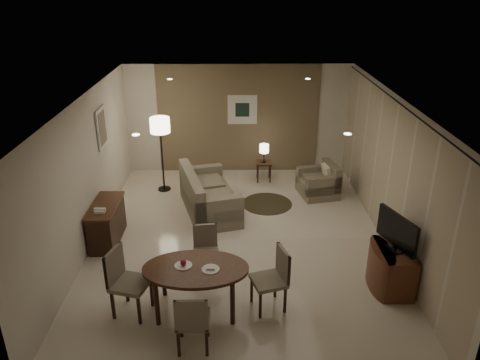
{
  "coord_description": "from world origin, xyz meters",
  "views": [
    {
      "loc": [
        -0.1,
        -7.69,
        4.61
      ],
      "look_at": [
        0.0,
        0.2,
        1.15
      ],
      "focal_mm": 35.0,
      "sensor_mm": 36.0,
      "label": 1
    }
  ],
  "objects_px": {
    "console_desk": "(107,223)",
    "tv_cabinet": "(393,268)",
    "chair_left": "(131,283)",
    "floor_lamp": "(162,155)",
    "chair_far": "(206,253)",
    "dining_table": "(196,289)",
    "side_table": "(264,171)",
    "armchair": "(318,180)",
    "chair_near": "(193,319)",
    "sofa": "(210,192)",
    "chair_right": "(268,280)"
  },
  "relations": [
    {
      "from": "console_desk",
      "to": "tv_cabinet",
      "type": "distance_m",
      "value": 5.11
    },
    {
      "from": "tv_cabinet",
      "to": "chair_left",
      "type": "height_order",
      "value": "chair_left"
    },
    {
      "from": "floor_lamp",
      "to": "chair_far",
      "type": "bearing_deg",
      "value": -71.1
    },
    {
      "from": "dining_table",
      "to": "chair_left",
      "type": "xyz_separation_m",
      "value": [
        -0.94,
        -0.06,
        0.15
      ]
    },
    {
      "from": "dining_table",
      "to": "chair_left",
      "type": "height_order",
      "value": "chair_left"
    },
    {
      "from": "dining_table",
      "to": "side_table",
      "type": "height_order",
      "value": "dining_table"
    },
    {
      "from": "dining_table",
      "to": "side_table",
      "type": "bearing_deg",
      "value": 75.05
    },
    {
      "from": "tv_cabinet",
      "to": "chair_left",
      "type": "xyz_separation_m",
      "value": [
        -4.01,
        -0.56,
        0.17
      ]
    },
    {
      "from": "armchair",
      "to": "floor_lamp",
      "type": "xyz_separation_m",
      "value": [
        -3.54,
        0.34,
        0.5
      ]
    },
    {
      "from": "console_desk",
      "to": "chair_left",
      "type": "height_order",
      "value": "chair_left"
    },
    {
      "from": "floor_lamp",
      "to": "chair_near",
      "type": "bearing_deg",
      "value": -77.91
    },
    {
      "from": "sofa",
      "to": "side_table",
      "type": "height_order",
      "value": "sofa"
    },
    {
      "from": "side_table",
      "to": "console_desk",
      "type": "bearing_deg",
      "value": -137.81
    },
    {
      "from": "chair_near",
      "to": "tv_cabinet",
      "type": "bearing_deg",
      "value": -158.23
    },
    {
      "from": "chair_right",
      "to": "floor_lamp",
      "type": "height_order",
      "value": "floor_lamp"
    },
    {
      "from": "chair_near",
      "to": "floor_lamp",
      "type": "relative_size",
      "value": 0.53
    },
    {
      "from": "chair_far",
      "to": "armchair",
      "type": "xyz_separation_m",
      "value": [
        2.36,
        3.1,
        -0.06
      ]
    },
    {
      "from": "chair_near",
      "to": "chair_left",
      "type": "bearing_deg",
      "value": -37.68
    },
    {
      "from": "chair_left",
      "to": "armchair",
      "type": "height_order",
      "value": "chair_left"
    },
    {
      "from": "chair_near",
      "to": "armchair",
      "type": "xyz_separation_m",
      "value": [
        2.46,
        4.74,
        -0.09
      ]
    },
    {
      "from": "chair_far",
      "to": "chair_right",
      "type": "relative_size",
      "value": 0.89
    },
    {
      "from": "chair_right",
      "to": "chair_far",
      "type": "bearing_deg",
      "value": -147.67
    },
    {
      "from": "chair_left",
      "to": "tv_cabinet",
      "type": "bearing_deg",
      "value": -65.82
    },
    {
      "from": "console_desk",
      "to": "armchair",
      "type": "height_order",
      "value": "console_desk"
    },
    {
      "from": "chair_left",
      "to": "dining_table",
      "type": "bearing_deg",
      "value": -69.92
    },
    {
      "from": "chair_far",
      "to": "chair_right",
      "type": "bearing_deg",
      "value": -47.66
    },
    {
      "from": "chair_near",
      "to": "armchair",
      "type": "relative_size",
      "value": 1.1
    },
    {
      "from": "dining_table",
      "to": "chair_near",
      "type": "height_order",
      "value": "chair_near"
    },
    {
      "from": "tv_cabinet",
      "to": "chair_left",
      "type": "bearing_deg",
      "value": -172.01
    },
    {
      "from": "dining_table",
      "to": "sofa",
      "type": "bearing_deg",
      "value": 89.1
    },
    {
      "from": "chair_right",
      "to": "chair_left",
      "type": "bearing_deg",
      "value": -104.38
    },
    {
      "from": "dining_table",
      "to": "floor_lamp",
      "type": "bearing_deg",
      "value": 104.05
    },
    {
      "from": "side_table",
      "to": "floor_lamp",
      "type": "height_order",
      "value": "floor_lamp"
    },
    {
      "from": "chair_right",
      "to": "side_table",
      "type": "bearing_deg",
      "value": 160.37
    },
    {
      "from": "chair_far",
      "to": "sofa",
      "type": "bearing_deg",
      "value": 84.32
    },
    {
      "from": "chair_near",
      "to": "chair_left",
      "type": "relative_size",
      "value": 0.88
    },
    {
      "from": "console_desk",
      "to": "side_table",
      "type": "distance_m",
      "value": 4.19
    },
    {
      "from": "chair_right",
      "to": "dining_table",
      "type": "bearing_deg",
      "value": -105.5
    },
    {
      "from": "chair_left",
      "to": "armchair",
      "type": "xyz_separation_m",
      "value": [
        3.41,
        4.02,
        -0.15
      ]
    },
    {
      "from": "chair_right",
      "to": "floor_lamp",
      "type": "bearing_deg",
      "value": -170.37
    },
    {
      "from": "chair_right",
      "to": "chair_near",
      "type": "bearing_deg",
      "value": -69.62
    },
    {
      "from": "side_table",
      "to": "chair_right",
      "type": "bearing_deg",
      "value": -92.63
    },
    {
      "from": "dining_table",
      "to": "chair_far",
      "type": "xyz_separation_m",
      "value": [
        0.1,
        0.85,
        0.07
      ]
    },
    {
      "from": "console_desk",
      "to": "chair_near",
      "type": "distance_m",
      "value": 3.33
    },
    {
      "from": "console_desk",
      "to": "tv_cabinet",
      "type": "bearing_deg",
      "value": -17.05
    },
    {
      "from": "chair_near",
      "to": "floor_lamp",
      "type": "distance_m",
      "value": 5.2
    },
    {
      "from": "dining_table",
      "to": "armchair",
      "type": "height_order",
      "value": "armchair"
    },
    {
      "from": "tv_cabinet",
      "to": "dining_table",
      "type": "relative_size",
      "value": 0.58
    },
    {
      "from": "console_desk",
      "to": "chair_left",
      "type": "relative_size",
      "value": 1.16
    },
    {
      "from": "dining_table",
      "to": "chair_right",
      "type": "xyz_separation_m",
      "value": [
        1.07,
        0.03,
        0.12
      ]
    }
  ]
}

